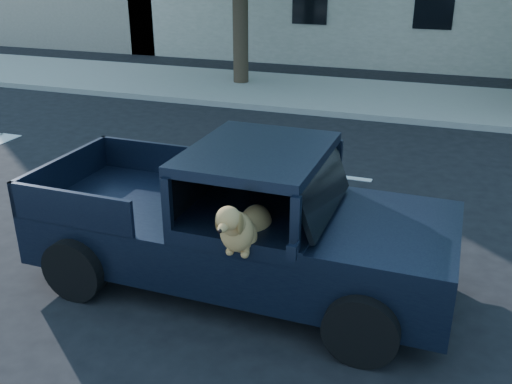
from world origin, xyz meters
The scene contains 4 objects.
ground centered at (0.00, 0.00, 0.00)m, with size 120.00×120.00×0.00m, color black.
far_sidewalk centered at (0.00, 9.20, 0.07)m, with size 60.00×4.00×0.15m, color gray.
lane_stripes centered at (2.00, 3.40, 0.01)m, with size 21.60×0.14×0.01m, color silver, non-canonical shape.
pickup_truck centered at (-0.27, -0.44, 0.58)m, with size 4.85×2.49×1.73m.
Camera 1 is at (1.97, -5.94, 3.69)m, focal length 40.00 mm.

